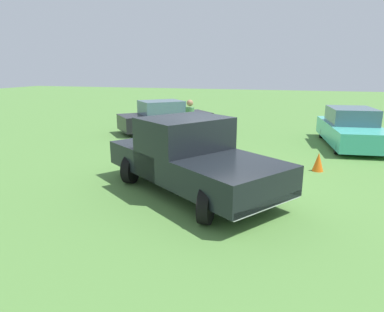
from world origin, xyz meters
TOP-DOWN VIEW (x-y plane):
  - ground_plane at (0.00, 0.00)m, footprint 80.00×80.00m
  - pickup_truck at (0.72, -0.73)m, footprint 4.38×5.04m
  - sedan_near at (-5.85, 3.77)m, footprint 4.56×2.28m
  - sedan_far at (-6.52, -4.16)m, footprint 4.09×4.26m
  - person_visitor at (-3.62, -2.03)m, footprint 0.43×0.43m
  - traffic_cone at (-1.92, 2.41)m, footprint 0.32×0.32m

SIDE VIEW (x-z plane):
  - ground_plane at x=0.00m, z-range 0.00..0.00m
  - traffic_cone at x=-1.92m, z-range 0.00..0.55m
  - sedan_near at x=-5.85m, z-range -0.07..1.38m
  - sedan_far at x=-6.52m, z-range -0.06..1.40m
  - pickup_truck at x=0.72m, z-range 0.02..1.81m
  - person_visitor at x=-3.62m, z-range 0.13..1.94m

